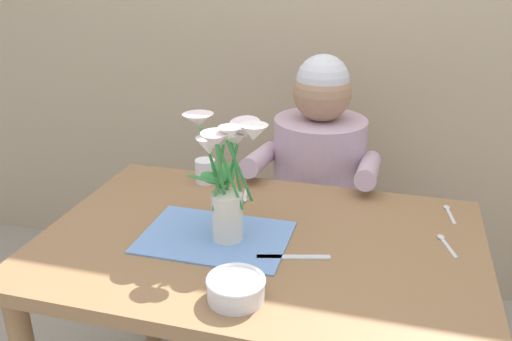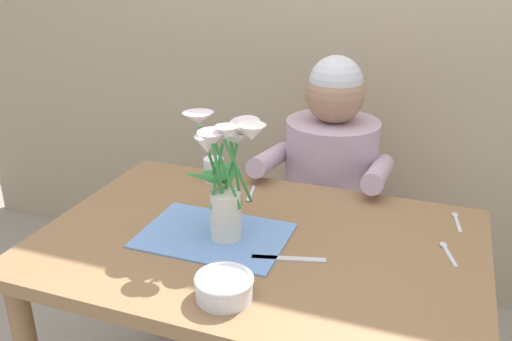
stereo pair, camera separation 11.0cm
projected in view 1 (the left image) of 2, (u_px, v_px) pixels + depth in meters
The scene contains 11 objects.
wood_panel_backdrop at pixel (326, 6), 2.20m from camera, with size 4.00×0.10×2.50m, color tan.
dining_table at pixel (260, 269), 1.50m from camera, with size 1.20×0.80×0.74m.
seated_person at pixel (317, 203), 2.06m from camera, with size 0.45×0.47×1.14m.
striped_placemat at pixel (215, 237), 1.47m from camera, with size 0.40×0.28×0.01m, color #6B93D1.
flower_vase at pixel (227, 168), 1.39m from camera, with size 0.26×0.22×0.35m.
ceramic_bowl at pixel (236, 288), 1.20m from camera, with size 0.14×0.14×0.06m.
dinner_knife at pixel (294, 257), 1.37m from camera, with size 0.19×0.02×0.01m, color silver.
coffee_cup at pixel (206, 171), 1.80m from camera, with size 0.09×0.07×0.08m.
spoon_0 at pixel (245, 196), 1.70m from camera, with size 0.04×0.12×0.01m.
spoon_1 at pixel (444, 242), 1.44m from camera, with size 0.05×0.12×0.01m.
spoon_2 at pixel (449, 211), 1.61m from camera, with size 0.03×0.12×0.01m.
Camera 1 is at (0.33, -1.23, 1.48)m, focal length 37.52 mm.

